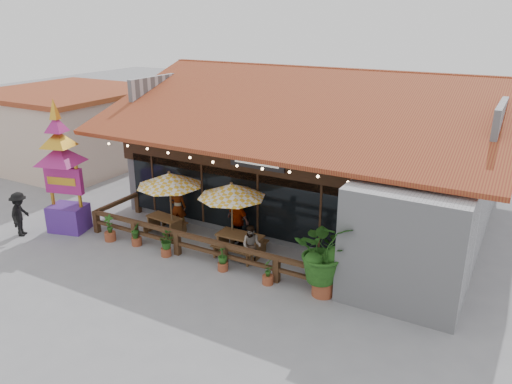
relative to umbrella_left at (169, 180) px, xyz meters
The scene contains 19 objects.
ground 4.36m from the umbrella_left, ahead, with size 100.00×100.00×0.00m, color gray.
restaurant_building 7.13m from the umbrella_left, 56.99° to the left, with size 15.50×14.73×6.09m.
patio_railing 2.37m from the umbrella_left, 33.26° to the right, with size 10.00×2.60×0.92m.
neighbor_building 12.58m from the umbrella_left, 154.74° to the left, with size 8.40×8.40×4.22m.
umbrella_left is the anchor object (origin of this frame).
umbrella_right 2.64m from the umbrella_left, ahead, with size 2.59×2.59×2.63m.
picnic_table_left 1.93m from the umbrella_left, 165.57° to the left, with size 1.56×1.39×0.68m.
picnic_table_right 3.59m from the umbrella_left, ahead, with size 1.66×1.44×0.79m.
thai_sign_tower 4.32m from the umbrella_left, 159.13° to the right, with size 2.57×2.57×5.68m.
tropical_plant 6.89m from the umbrella_left, ahead, with size 2.33×2.21×2.53m.
diner_a 1.64m from the umbrella_left, 110.28° to the left, with size 0.66×0.43×1.80m, color #392212.
diner_b 4.19m from the umbrella_left, ahead, with size 0.70×0.55×1.44m, color #392212.
diner_c 3.00m from the umbrella_left, 16.86° to the left, with size 1.10×0.46×1.88m, color #392212.
pedestrian 6.08m from the umbrella_left, 152.10° to the right, with size 1.14×0.66×1.77m, color black.
planter_a 3.03m from the umbrella_left, 141.71° to the right, with size 0.43×0.43×1.05m.
planter_b 2.40m from the umbrella_left, 118.36° to the right, with size 0.38×0.40×0.93m.
planter_c 2.47m from the umbrella_left, 59.77° to the right, with size 0.67×0.62×0.91m.
planter_d 3.96m from the umbrella_left, 22.79° to the right, with size 0.45×0.45×0.86m.
planter_e 5.50m from the umbrella_left, 15.68° to the right, with size 0.36×0.36×0.89m.
Camera 1 is at (7.90, -13.26, 8.22)m, focal length 35.00 mm.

